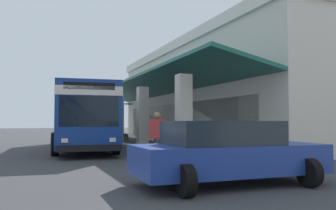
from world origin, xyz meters
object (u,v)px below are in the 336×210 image
(parked_sedan_blue, at_px, (227,152))
(potted_palm, at_px, (123,129))
(transit_bus, at_px, (82,114))
(pedestrian, at_px, (157,135))

(parked_sedan_blue, relative_size, potted_palm, 1.46)
(transit_bus, xyz_separation_m, potted_palm, (-7.78, 4.20, -0.97))
(transit_bus, relative_size, potted_palm, 3.76)
(transit_bus, bearing_deg, pedestrian, 10.47)
(parked_sedan_blue, xyz_separation_m, pedestrian, (-4.19, -0.23, 0.26))
(transit_bus, xyz_separation_m, pedestrian, (7.86, 1.45, -0.84))
(pedestrian, bearing_deg, transit_bus, -169.53)
(transit_bus, height_order, pedestrian, transit_bus)
(potted_palm, bearing_deg, parked_sedan_blue, -7.24)
(pedestrian, relative_size, potted_palm, 0.59)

